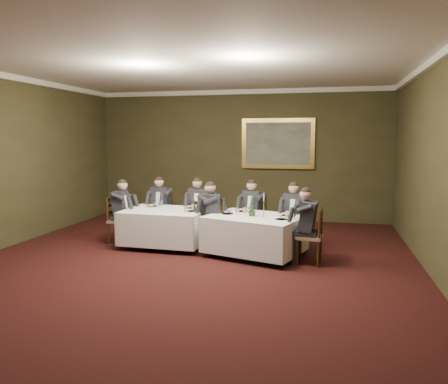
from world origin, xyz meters
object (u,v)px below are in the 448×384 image
at_px(diner_sec_backleft, 161,214).
at_px(diner_main_endright, 309,235).
at_px(chair_main_backright, 295,235).
at_px(chair_sec_backleft, 162,224).
at_px(diner_main_backright, 295,224).
at_px(table_second, 166,225).
at_px(chair_sec_endleft, 120,230).
at_px(centerpiece, 253,210).
at_px(diner_sec_endright, 214,224).
at_px(candlestick, 264,208).
at_px(painting, 278,144).
at_px(diner_main_endleft, 207,224).
at_px(diner_sec_endleft, 120,219).
at_px(chair_main_endright, 310,248).
at_px(diner_sec_backright, 199,216).
at_px(chair_main_backleft, 254,230).
at_px(chair_sec_backright, 199,226).
at_px(diner_main_backleft, 253,219).
at_px(chair_main_endleft, 206,235).
at_px(table_main, 255,232).

bearing_deg(diner_sec_backleft, diner_main_endright, 164.41).
height_order(chair_main_backright, chair_sec_backleft, same).
bearing_deg(diner_main_backright, table_second, 25.84).
xyz_separation_m(chair_main_backright, diner_sec_backleft, (-3.02, 0.44, 0.23)).
relative_size(chair_sec_endleft, centerpiece, 4.05).
xyz_separation_m(diner_sec_endright, candlestick, (1.04, -0.31, 0.42)).
bearing_deg(painting, chair_sec_endleft, -131.25).
bearing_deg(diner_sec_backleft, diner_main_endleft, 155.32).
bearing_deg(chair_sec_endleft, diner_sec_endleft, 90.00).
bearing_deg(chair_main_endright, diner_sec_endright, 78.45).
distance_m(chair_main_endright, chair_sec_backleft, 3.67).
height_order(table_second, diner_sec_endright, diner_sec_endright).
distance_m(diner_main_endleft, chair_sec_backleft, 1.56).
bearing_deg(diner_sec_backright, chair_main_endright, 154.41).
xyz_separation_m(diner_sec_backleft, diner_sec_endleft, (-0.61, -0.82, 0.00)).
bearing_deg(chair_main_backright, chair_main_endright, 125.47).
bearing_deg(diner_main_endleft, chair_sec_backleft, -118.60).
bearing_deg(chair_main_backleft, diner_main_endright, 158.54).
relative_size(chair_main_endright, diner_sec_endleft, 0.74).
height_order(chair_main_backright, chair_sec_backright, same).
bearing_deg(diner_main_endleft, diner_sec_endleft, -85.80).
relative_size(chair_sec_backright, diner_sec_backright, 0.74).
bearing_deg(chair_main_backleft, diner_main_backleft, 90.00).
bearing_deg(chair_main_backleft, chair_main_endleft, 63.08).
xyz_separation_m(table_main, diner_main_endleft, (-1.02, 0.31, 0.06)).
height_order(table_main, centerpiece, centerpiece).
bearing_deg(diner_main_backright, table_main, 62.14).
relative_size(chair_main_backleft, painting, 0.52).
bearing_deg(chair_main_backleft, diner_sec_endright, 71.42).
bearing_deg(centerpiece, chair_sec_backright, 140.32).
relative_size(diner_main_backright, diner_main_endright, 1.00).
height_order(diner_sec_backleft, diner_sec_endleft, same).
height_order(chair_main_backright, candlestick, candlestick).
bearing_deg(candlestick, diner_main_endleft, 163.42).
distance_m(chair_main_backleft, candlestick, 1.25).
relative_size(chair_main_endleft, diner_sec_backleft, 0.74).
height_order(diner_main_backleft, chair_main_endleft, diner_main_backleft).
xyz_separation_m(table_second, candlestick, (2.07, -0.34, 0.48)).
bearing_deg(diner_main_endright, diner_sec_endleft, 86.36).
height_order(diner_sec_backright, diner_sec_endleft, same).
distance_m(chair_main_backleft, diner_main_backright, 0.94).
relative_size(chair_main_endleft, chair_sec_endleft, 1.00).
distance_m(chair_main_endright, centerpiece, 1.27).
height_order(chair_main_backleft, chair_sec_endleft, same).
height_order(diner_main_endleft, painting, painting).
distance_m(chair_sec_backleft, diner_sec_backleft, 0.23).
bearing_deg(centerpiece, chair_main_endright, -15.15).
distance_m(chair_sec_backleft, chair_sec_endleft, 1.05).
height_order(diner_main_endleft, chair_sec_backright, diner_main_endleft).
xyz_separation_m(chair_sec_endleft, centerpiece, (2.91, -0.34, 0.60)).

